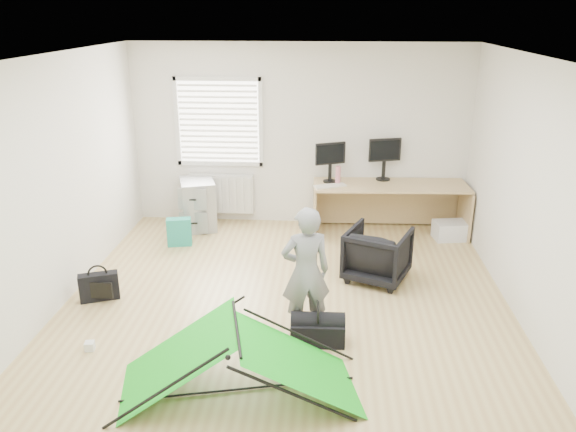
# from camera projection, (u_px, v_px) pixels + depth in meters

# --- Properties ---
(ground) EXTENTS (5.50, 5.50, 0.00)m
(ground) POSITION_uv_depth(u_px,v_px,m) (285.00, 308.00, 6.23)
(ground) COLOR tan
(ground) RESTS_ON ground
(back_wall) EXTENTS (5.00, 0.02, 2.70)m
(back_wall) POSITION_uv_depth(u_px,v_px,m) (299.00, 136.00, 8.34)
(back_wall) COLOR silver
(back_wall) RESTS_ON ground
(window) EXTENTS (1.20, 0.06, 1.20)m
(window) POSITION_uv_depth(u_px,v_px,m) (219.00, 122.00, 8.31)
(window) COLOR silver
(window) RESTS_ON back_wall
(radiator) EXTENTS (1.00, 0.12, 0.60)m
(radiator) POSITION_uv_depth(u_px,v_px,m) (221.00, 194.00, 8.66)
(radiator) COLOR silver
(radiator) RESTS_ON back_wall
(desk) EXTENTS (2.24, 0.80, 0.75)m
(desk) POSITION_uv_depth(u_px,v_px,m) (389.00, 209.00, 8.21)
(desk) COLOR tan
(desk) RESTS_ON ground
(filing_cabinet) EXTENTS (0.66, 0.76, 0.75)m
(filing_cabinet) POSITION_uv_depth(u_px,v_px,m) (198.00, 204.00, 8.43)
(filing_cabinet) COLOR #97989B
(filing_cabinet) RESTS_ON ground
(monitor_left) EXTENTS (0.45, 0.27, 0.43)m
(monitor_left) POSITION_uv_depth(u_px,v_px,m) (330.00, 168.00, 8.12)
(monitor_left) COLOR black
(monitor_left) RESTS_ON desk
(monitor_right) EXTENTS (0.49, 0.23, 0.46)m
(monitor_right) POSITION_uv_depth(u_px,v_px,m) (384.00, 165.00, 8.22)
(monitor_right) COLOR black
(monitor_right) RESTS_ON desk
(keyboard) EXTENTS (0.49, 0.33, 0.02)m
(keyboard) POSITION_uv_depth(u_px,v_px,m) (330.00, 186.00, 7.97)
(keyboard) COLOR beige
(keyboard) RESTS_ON desk
(thermos) EXTENTS (0.10, 0.10, 0.27)m
(thermos) POSITION_uv_depth(u_px,v_px,m) (338.00, 175.00, 8.05)
(thermos) COLOR #C66F7D
(thermos) RESTS_ON desk
(office_chair) EXTENTS (0.92, 0.93, 0.65)m
(office_chair) POSITION_uv_depth(u_px,v_px,m) (377.00, 254.00, 6.81)
(office_chair) COLOR black
(office_chair) RESTS_ON ground
(person) EXTENTS (0.56, 0.44, 1.36)m
(person) POSITION_uv_depth(u_px,v_px,m) (306.00, 272.00, 5.55)
(person) COLOR slate
(person) RESTS_ON ground
(kite) EXTENTS (2.19, 1.34, 0.63)m
(kite) POSITION_uv_depth(u_px,v_px,m) (238.00, 360.00, 4.78)
(kite) COLOR #11B618
(kite) RESTS_ON ground
(storage_crate) EXTENTS (0.51, 0.39, 0.26)m
(storage_crate) POSITION_uv_depth(u_px,v_px,m) (450.00, 230.00, 8.08)
(storage_crate) COLOR white
(storage_crate) RESTS_ON ground
(tote_bag) EXTENTS (0.36, 0.21, 0.40)m
(tote_bag) POSITION_uv_depth(u_px,v_px,m) (179.00, 232.00, 7.84)
(tote_bag) COLOR #1E8C77
(tote_bag) RESTS_ON ground
(laptop_bag) EXTENTS (0.45, 0.28, 0.33)m
(laptop_bag) POSITION_uv_depth(u_px,v_px,m) (99.00, 287.00, 6.37)
(laptop_bag) COLOR black
(laptop_bag) RESTS_ON ground
(white_box) EXTENTS (0.10, 0.10, 0.09)m
(white_box) POSITION_uv_depth(u_px,v_px,m) (90.00, 346.00, 5.46)
(white_box) COLOR silver
(white_box) RESTS_ON ground
(duffel_bag) EXTENTS (0.54, 0.28, 0.23)m
(duffel_bag) POSITION_uv_depth(u_px,v_px,m) (318.00, 332.00, 5.57)
(duffel_bag) COLOR black
(duffel_bag) RESTS_ON ground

